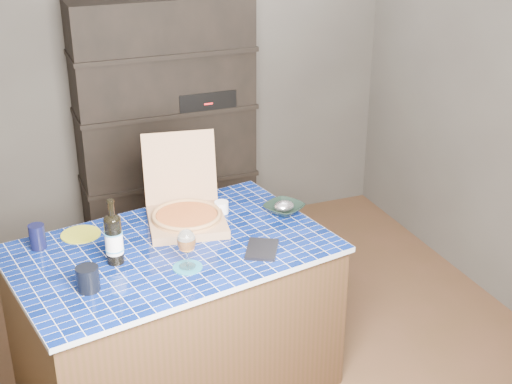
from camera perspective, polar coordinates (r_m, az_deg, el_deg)
name	(u,v)px	position (r m, az deg, el deg)	size (l,w,h in m)	color
room	(243,156)	(3.53, -1.04, 2.86)	(3.50, 3.50, 3.50)	brown
shelving_unit	(167,128)	(5.02, -7.17, 5.12)	(1.20, 0.41, 1.80)	black
kitchen_island	(175,318)	(3.77, -6.48, -10.01)	(1.69, 1.25, 0.84)	#422A1A
pizza_box	(186,213)	(3.75, -5.62, -1.70)	(0.46, 0.53, 0.43)	#96754D
mead_bottle	(114,238)	(3.40, -11.31, -3.65)	(0.09, 0.09, 0.33)	black
teal_trivet	(188,267)	(3.36, -5.49, -6.02)	(0.14, 0.14, 0.01)	#18647D
wine_glass	(186,242)	(3.30, -5.59, -3.99)	(0.09, 0.09, 0.20)	white
tumbler	(88,279)	(3.24, -13.31, -6.77)	(0.10, 0.10, 0.11)	black
dvd_case	(262,249)	(3.49, 0.48, -4.60)	(0.15, 0.21, 0.02)	black
bowl	(284,209)	(3.86, 2.26, -1.33)	(0.20, 0.20, 0.05)	black
foil_contents	(284,206)	(3.86, 2.26, -1.12)	(0.11, 0.09, 0.05)	silver
white_jar	(221,207)	(3.86, -2.78, -1.23)	(0.08, 0.08, 0.07)	white
navy_cup	(37,237)	(3.65, -17.10, -3.43)	(0.08, 0.08, 0.13)	black
green_trivet	(81,234)	(3.75, -13.84, -3.31)	(0.20, 0.20, 0.01)	#ACB126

